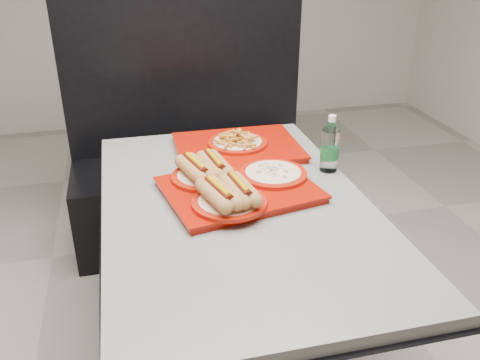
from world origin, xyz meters
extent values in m
cylinder|color=black|center=(0.00, 0.00, 0.03)|extent=(0.52, 0.52, 0.05)
cylinder|color=black|center=(0.00, 0.00, 0.38)|extent=(0.11, 0.11, 0.66)
cube|color=black|center=(0.00, 0.00, 0.70)|extent=(0.92, 1.42, 0.01)
cube|color=gray|center=(0.00, 0.00, 0.73)|extent=(0.90, 1.40, 0.04)
cube|color=black|center=(0.00, 1.02, 0.23)|extent=(1.30, 0.55, 0.45)
cube|color=black|center=(0.00, 1.26, 0.80)|extent=(1.30, 0.10, 1.10)
cube|color=#981004|center=(0.02, 0.06, 0.76)|extent=(0.57, 0.48, 0.02)
cube|color=#981004|center=(0.02, 0.06, 0.77)|extent=(0.58, 0.49, 0.01)
cylinder|color=#A21405|center=(-0.04, -0.06, 0.79)|extent=(0.25, 0.25, 0.01)
cylinder|color=white|center=(-0.04, -0.06, 0.79)|extent=(0.20, 0.20, 0.01)
cylinder|color=#A21405|center=(-0.08, 0.15, 0.79)|extent=(0.25, 0.25, 0.01)
cylinder|color=white|center=(-0.08, 0.15, 0.79)|extent=(0.20, 0.20, 0.01)
cylinder|color=#A21405|center=(0.17, 0.11, 0.79)|extent=(0.25, 0.25, 0.01)
cylinder|color=white|center=(0.17, 0.11, 0.79)|extent=(0.20, 0.20, 0.01)
cube|color=#981004|center=(0.11, 0.44, 0.76)|extent=(0.50, 0.39, 0.02)
cube|color=#981004|center=(0.11, 0.44, 0.77)|extent=(0.52, 0.41, 0.01)
cylinder|color=#A21405|center=(0.11, 0.44, 0.79)|extent=(0.25, 0.25, 0.01)
cylinder|color=white|center=(0.11, 0.44, 0.79)|extent=(0.20, 0.20, 0.01)
cylinder|color=silver|center=(0.41, 0.16, 0.83)|extent=(0.07, 0.07, 0.16)
cylinder|color=#1A682F|center=(0.41, 0.16, 0.82)|extent=(0.07, 0.07, 0.05)
cone|color=silver|center=(0.41, 0.16, 0.93)|extent=(0.07, 0.07, 0.04)
cylinder|color=silver|center=(0.41, 0.16, 0.96)|extent=(0.03, 0.03, 0.02)
camera|label=1|loc=(-0.35, -1.49, 1.59)|focal=38.00mm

